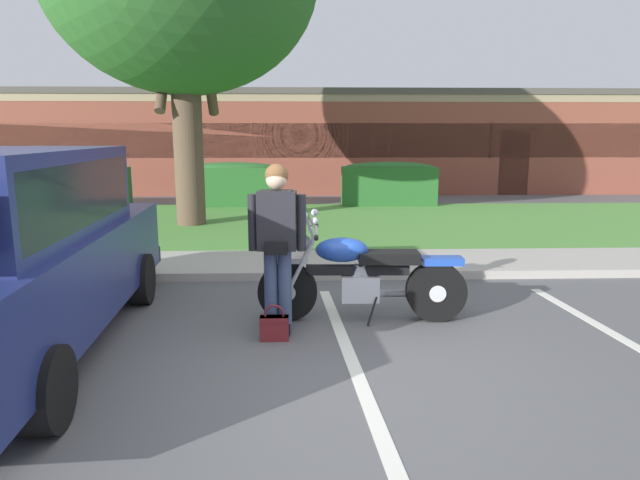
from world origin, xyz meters
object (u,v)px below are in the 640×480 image
motorcycle (369,276)px  handbag (274,326)px  hedge_center_left (232,184)px  rider_person (277,236)px  hedge_center_right (388,183)px  hedge_left (73,184)px  brick_building (339,141)px

motorcycle → handbag: 1.20m
motorcycle → hedge_center_left: 9.94m
rider_person → hedge_center_left: size_ratio=0.70×
handbag → motorcycle: bearing=29.6°
motorcycle → hedge_center_right: motorcycle is taller
hedge_center_left → hedge_center_right: bearing=0.0°
hedge_left → hedge_center_left: bearing=-0.0°
handbag → hedge_center_left: (-1.59, 10.16, 0.51)m
handbag → brick_building: bearing=84.0°
handbag → hedge_center_left: 10.29m
hedge_left → hedge_center_left: size_ratio=1.18×
hedge_center_right → brick_building: bearing=97.5°
hedge_center_left → hedge_center_right: 4.31m
rider_person → handbag: size_ratio=4.74×
handbag → hedge_center_left: bearing=98.9°
motorcycle → hedge_center_left: size_ratio=0.92×
hedge_center_left → brick_building: size_ratio=0.09×
handbag → hedge_center_right: 10.53m
brick_building → rider_person: bearing=-96.0°
hedge_left → rider_person: bearing=-59.1°
rider_person → handbag: bearing=-97.9°
motorcycle → brick_building: (0.81, 16.53, 1.24)m
rider_person → hedge_center_right: 10.30m
motorcycle → handbag: (-1.00, -0.57, -0.34)m
rider_person → brick_building: size_ratio=0.06×
motorcycle → brick_building: 16.60m
rider_person → hedge_left: (-5.93, 9.93, -0.34)m
hedge_left → hedge_center_right: same height
rider_person → brick_building: brick_building is taller
brick_building → handbag: bearing=-96.0°
hedge_center_right → handbag: bearing=-105.0°
motorcycle → hedge_center_right: bearing=79.8°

